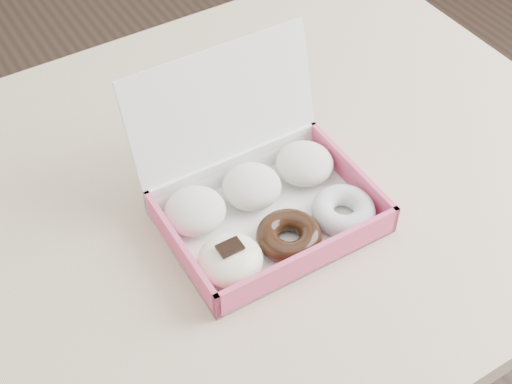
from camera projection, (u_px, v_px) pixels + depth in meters
table at (195, 238)px, 1.02m from camera, size 1.20×0.80×0.75m
donut_box at (262, 200)px, 0.92m from camera, size 0.27×0.24×0.19m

